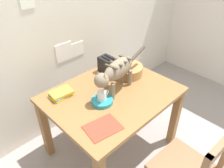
% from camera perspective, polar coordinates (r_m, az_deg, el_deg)
% --- Properties ---
extents(wall_rear, '(4.75, 0.11, 2.50)m').
position_cam_1_polar(wall_rear, '(2.27, -14.74, 16.10)').
color(wall_rear, silver).
rests_on(wall_rear, ground_plane).
extents(dining_table, '(1.14, 0.90, 0.73)m').
position_cam_1_polar(dining_table, '(2.06, -0.00, -4.36)').
color(dining_table, olive).
rests_on(dining_table, ground_plane).
extents(cat, '(0.72, 0.19, 0.31)m').
position_cam_1_polar(cat, '(1.90, 1.13, 3.40)').
color(cat, '#7E6D58').
rests_on(cat, dining_table).
extents(saucer_bowl, '(0.19, 0.19, 0.04)m').
position_cam_1_polar(saucer_bowl, '(1.89, -2.57, -4.40)').
color(saucer_bowl, teal).
rests_on(saucer_bowl, dining_table).
extents(coffee_mug, '(0.12, 0.08, 0.08)m').
position_cam_1_polar(coffee_mug, '(1.85, -2.53, -2.94)').
color(coffee_mug, white).
rests_on(coffee_mug, saucer_bowl).
extents(magazine, '(0.29, 0.24, 0.01)m').
position_cam_1_polar(magazine, '(1.68, -2.39, -11.15)').
color(magazine, red).
rests_on(magazine, dining_table).
extents(book_stack, '(0.20, 0.15, 0.05)m').
position_cam_1_polar(book_stack, '(2.00, -12.98, -2.44)').
color(book_stack, yellow).
rests_on(book_stack, dining_table).
extents(wicker_basket, '(0.30, 0.30, 0.10)m').
position_cam_1_polar(wicker_basket, '(2.24, 4.04, 3.64)').
color(wicker_basket, '#A97845').
rests_on(wicker_basket, dining_table).
extents(toaster, '(0.12, 0.20, 0.18)m').
position_cam_1_polar(toaster, '(2.25, -0.97, 4.75)').
color(toaster, black).
rests_on(toaster, dining_table).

